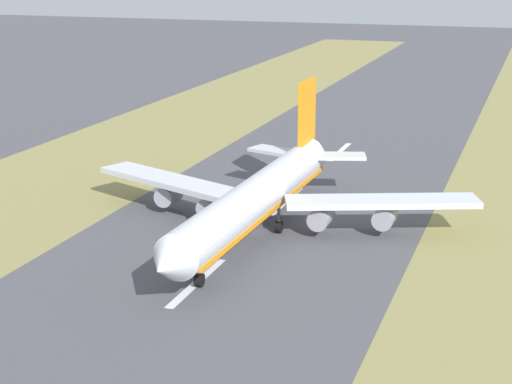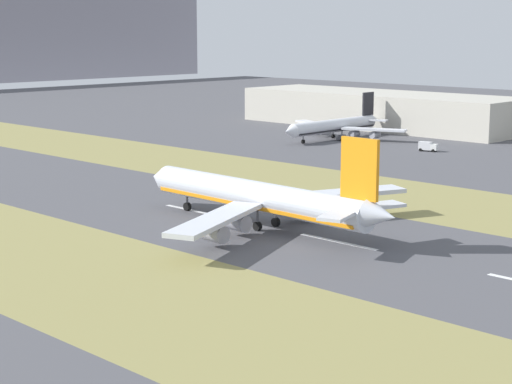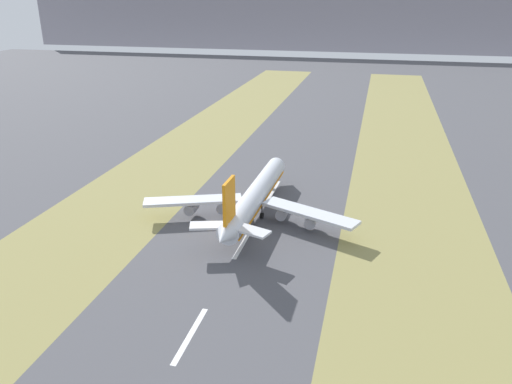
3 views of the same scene
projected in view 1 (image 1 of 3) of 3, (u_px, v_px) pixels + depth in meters
ground_plane at (253, 231)px, 131.21m from camera, size 800.00×800.00×0.00m
grass_median_east at (2, 205)px, 145.12m from camera, size 40.00×600.00×0.01m
centreline_dash_near at (340, 152)px, 183.86m from camera, size 1.20×18.00×0.01m
centreline_dash_mid at (286, 201)px, 147.38m from camera, size 1.20×18.00×0.01m
centreline_dash_far at (197, 282)px, 110.89m from camera, size 1.20×18.00×0.01m
airplane_main_jet at (260, 195)px, 128.84m from camera, size 64.12×67.10×20.20m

